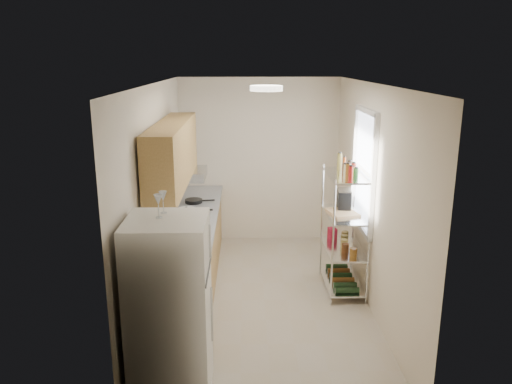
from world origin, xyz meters
TOP-DOWN VIEW (x-y plane):
  - room at (0.00, 0.00)m, footprint 2.52×4.42m
  - counter_run at (-0.92, 0.44)m, footprint 0.63×3.51m
  - upper_cabinets at (-1.05, 0.10)m, footprint 0.33×2.20m
  - range_hood at (-1.00, 0.90)m, footprint 0.50×0.60m
  - window at (1.23, 0.35)m, footprint 0.06×1.00m
  - bakers_rack at (1.00, 0.30)m, footprint 0.45×0.90m
  - ceiling_dome at (0.00, -0.30)m, footprint 0.34×0.34m
  - refrigerator at (-0.87, -1.72)m, footprint 0.66×0.66m
  - wine_glass_a at (-0.93, -1.68)m, footprint 0.07×0.07m
  - wine_glass_b at (-0.91, -1.55)m, footprint 0.07×0.07m
  - rice_cooker at (-0.93, 0.16)m, footprint 0.27×0.27m
  - frying_pan_large at (-0.94, 0.75)m, footprint 0.27×0.27m
  - frying_pan_small at (-0.96, 1.21)m, footprint 0.28×0.28m
  - cutting_board at (0.98, 0.31)m, footprint 0.40×0.47m
  - espresso_machine at (1.02, 0.45)m, footprint 0.18×0.25m
  - storage_bag at (0.92, 0.63)m, footprint 0.11×0.14m

SIDE VIEW (x-z plane):
  - counter_run at x=-0.92m, z-range 0.00..0.90m
  - storage_bag at x=0.92m, z-range 0.56..0.71m
  - refrigerator at x=-0.87m, z-range 0.00..1.61m
  - frying_pan_large at x=-0.94m, z-range 0.90..0.94m
  - frying_pan_small at x=-0.96m, z-range 0.90..0.95m
  - rice_cooker at x=-0.93m, z-range 0.90..1.12m
  - cutting_board at x=0.98m, z-range 1.01..1.04m
  - bakers_rack at x=1.00m, z-range 0.24..1.97m
  - espresso_machine at x=1.02m, z-range 1.01..1.29m
  - room at x=0.00m, z-range -0.01..2.61m
  - range_hood at x=-1.00m, z-range 1.33..1.45m
  - window at x=1.23m, z-range 0.82..2.28m
  - wine_glass_b at x=-0.91m, z-range 1.61..1.80m
  - wine_glass_a at x=-0.93m, z-range 1.61..1.81m
  - upper_cabinets at x=-1.05m, z-range 1.45..2.17m
  - ceiling_dome at x=0.00m, z-range 2.54..2.60m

